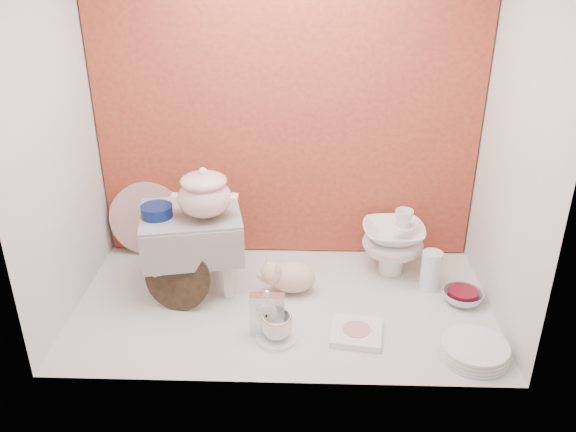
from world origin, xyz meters
name	(u,v)px	position (x,y,z in m)	size (l,w,h in m)	color
ground	(283,304)	(0.00, 0.00, 0.00)	(1.80, 1.80, 0.00)	silver
niche_shell	(284,83)	(0.00, 0.18, 0.93)	(1.86, 1.03, 1.53)	#AE4E2B
step_stool	(193,250)	(-0.41, 0.14, 0.19)	(0.43, 0.37, 0.37)	silver
soup_tureen	(204,193)	(-0.33, 0.10, 0.49)	(0.27, 0.27, 0.23)	white
cobalt_bowl	(157,211)	(-0.54, 0.10, 0.40)	(0.14, 0.14, 0.05)	#0B1C53
floral_platter	(148,219)	(-0.69, 0.45, 0.19)	(0.38, 0.07, 0.37)	silver
blue_white_vase	(184,239)	(-0.50, 0.37, 0.11)	(0.22, 0.22, 0.23)	silver
lacquer_tray	(177,278)	(-0.45, -0.03, 0.14)	(0.29, 0.07, 0.29)	black
mantel_clock	(267,312)	(-0.06, -0.21, 0.10)	(0.14, 0.05, 0.20)	silver
plush_pig	(293,277)	(0.04, 0.10, 0.08)	(0.26, 0.18, 0.16)	#D4AE95
teacup_saucer	(277,337)	(-0.02, -0.24, 0.01)	(0.17, 0.17, 0.01)	white
gold_rim_teacup	(277,326)	(-0.02, -0.24, 0.06)	(0.13, 0.13, 0.10)	white
lattice_dish	(356,332)	(0.30, -0.21, 0.01)	(0.20, 0.20, 0.03)	white
dinner_plate_stack	(474,350)	(0.75, -0.33, 0.03)	(0.27, 0.27, 0.06)	white
crystal_bowl	(462,297)	(0.79, 0.04, 0.03)	(0.17, 0.17, 0.05)	silver
clear_glass_vase	(431,270)	(0.66, 0.15, 0.09)	(0.09, 0.09, 0.18)	silver
porcelain_tower	(393,241)	(0.50, 0.30, 0.16)	(0.29, 0.29, 0.33)	white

